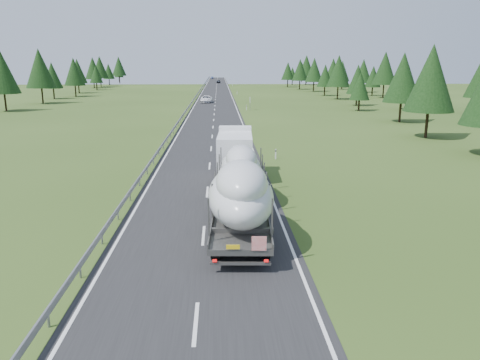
{
  "coord_description": "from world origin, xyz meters",
  "views": [
    {
      "loc": [
        0.94,
        -15.4,
        9.28
      ],
      "look_at": [
        2.19,
        12.78,
        2.21
      ],
      "focal_mm": 35.0,
      "sensor_mm": 36.0,
      "label": 1
    }
  ],
  "objects_px": {
    "boat_truck": "(240,174)",
    "distant_car_dark": "(218,82)",
    "highway_sign": "(250,101)",
    "distant_car_blue": "(212,78)",
    "distant_van": "(206,99)"
  },
  "relations": [
    {
      "from": "distant_car_dark",
      "to": "distant_car_blue",
      "type": "relative_size",
      "value": 1.09
    },
    {
      "from": "boat_truck",
      "to": "distant_van",
      "type": "height_order",
      "value": "boat_truck"
    },
    {
      "from": "highway_sign",
      "to": "distant_van",
      "type": "relative_size",
      "value": 0.44
    },
    {
      "from": "distant_car_dark",
      "to": "distant_car_blue",
      "type": "height_order",
      "value": "distant_car_dark"
    },
    {
      "from": "distant_car_dark",
      "to": "boat_truck",
      "type": "bearing_deg",
      "value": -85.22
    },
    {
      "from": "distant_van",
      "to": "distant_car_dark",
      "type": "relative_size",
      "value": 1.38
    },
    {
      "from": "boat_truck",
      "to": "distant_car_blue",
      "type": "bearing_deg",
      "value": 91.17
    },
    {
      "from": "distant_van",
      "to": "distant_car_blue",
      "type": "relative_size",
      "value": 1.5
    },
    {
      "from": "distant_car_blue",
      "to": "distant_car_dark",
      "type": "bearing_deg",
      "value": -82.01
    },
    {
      "from": "boat_truck",
      "to": "distant_van",
      "type": "relative_size",
      "value": 3.62
    },
    {
      "from": "boat_truck",
      "to": "distant_car_dark",
      "type": "distance_m",
      "value": 197.73
    },
    {
      "from": "distant_car_dark",
      "to": "distant_car_blue",
      "type": "bearing_deg",
      "value": 97.91
    },
    {
      "from": "highway_sign",
      "to": "distant_car_dark",
      "type": "distance_m",
      "value": 131.33
    },
    {
      "from": "distant_car_dark",
      "to": "highway_sign",
      "type": "bearing_deg",
      "value": -82.82
    },
    {
      "from": "highway_sign",
      "to": "boat_truck",
      "type": "xyz_separation_m",
      "value": [
        -5.01,
        -66.54,
        0.6
      ]
    }
  ]
}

